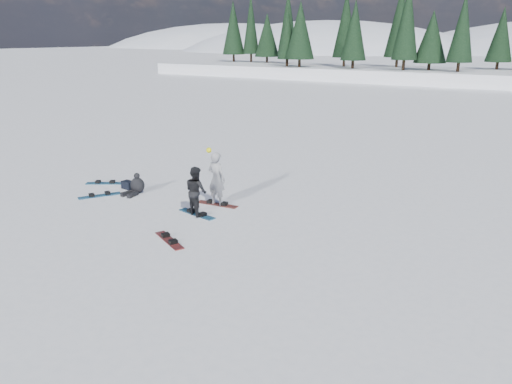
# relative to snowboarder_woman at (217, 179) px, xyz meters

# --- Properties ---
(ground) EXTENTS (420.00, 420.00, 0.00)m
(ground) POSITION_rel_snowboarder_woman_xyz_m (0.60, -1.53, -0.94)
(ground) COLOR white
(ground) RESTS_ON ground
(alpine_backdrop) EXTENTS (412.50, 227.00, 53.20)m
(alpine_backdrop) POSITION_rel_snowboarder_woman_xyz_m (-11.12, 187.63, -14.91)
(alpine_backdrop) COLOR white
(alpine_backdrop) RESTS_ON ground
(snowboarder_woman) EXTENTS (0.70, 0.48, 2.01)m
(snowboarder_woman) POSITION_rel_snowboarder_woman_xyz_m (0.00, 0.00, 0.00)
(snowboarder_woman) COLOR #AAAAAF
(snowboarder_woman) RESTS_ON ground
(snowboarder_man) EXTENTS (0.94, 0.84, 1.60)m
(snowboarder_man) POSITION_rel_snowboarder_woman_xyz_m (0.00, -1.14, -0.14)
(snowboarder_man) COLOR black
(snowboarder_man) RESTS_ON ground
(seated_rider) EXTENTS (0.56, 0.91, 0.77)m
(seated_rider) POSITION_rel_snowboarder_woman_xyz_m (-3.28, -0.46, -0.64)
(seated_rider) COLOR black
(seated_rider) RESTS_ON ground
(gear_bag) EXTENTS (0.47, 0.34, 0.30)m
(gear_bag) POSITION_rel_snowboarder_woman_xyz_m (-3.98, -0.22, -0.79)
(gear_bag) COLOR black
(gear_bag) RESTS_ON ground
(snowboard_woman) EXTENTS (1.52, 0.42, 0.03)m
(snowboard_woman) POSITION_rel_snowboarder_woman_xyz_m (0.00, 0.00, -0.92)
(snowboard_woman) COLOR maroon
(snowboard_woman) RESTS_ON ground
(snowboard_man) EXTENTS (1.53, 0.56, 0.03)m
(snowboard_man) POSITION_rel_snowboarder_woman_xyz_m (0.00, -1.14, -0.92)
(snowboard_man) COLOR #185984
(snowboard_man) RESTS_ON ground
(snowboard_loose_c) EXTENTS (1.43, 1.01, 0.03)m
(snowboard_loose_c) POSITION_rel_snowboarder_woman_xyz_m (-5.24, -0.19, -0.92)
(snowboard_loose_c) COLOR #1B6897
(snowboard_loose_c) RESTS_ON ground
(snowboard_loose_a) EXTENTS (1.03, 1.42, 0.03)m
(snowboard_loose_a) POSITION_rel_snowboarder_woman_xyz_m (-4.20, -1.41, -0.92)
(snowboard_loose_a) COLOR #1C689B
(snowboard_loose_a) RESTS_ON ground
(snowboard_loose_b) EXTENTS (1.46, 0.93, 0.03)m
(snowboard_loose_b) POSITION_rel_snowboarder_woman_xyz_m (0.68, -3.27, -0.92)
(snowboard_loose_b) COLOR maroon
(snowboard_loose_b) RESTS_ON ground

